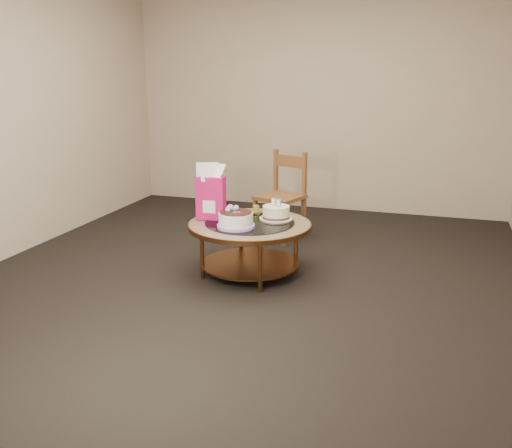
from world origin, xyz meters
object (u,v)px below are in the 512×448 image
(decorated_cake, at_px, (236,220))
(dining_chair, at_px, (282,195))
(coffee_table, at_px, (250,232))
(cream_cake, at_px, (276,213))
(gift_bag, at_px, (211,192))

(decorated_cake, distance_m, dining_chair, 1.28)
(coffee_table, relative_size, dining_chair, 1.16)
(decorated_cake, xyz_separation_m, cream_cake, (0.24, 0.34, -0.00))
(coffee_table, xyz_separation_m, decorated_cake, (-0.06, -0.18, 0.14))
(gift_bag, bearing_deg, dining_chair, 66.65)
(gift_bag, bearing_deg, cream_cake, 8.74)
(dining_chair, bearing_deg, coffee_table, -69.06)
(coffee_table, height_order, dining_chair, dining_chair)
(coffee_table, height_order, decorated_cake, decorated_cake)
(decorated_cake, relative_size, dining_chair, 0.34)
(decorated_cake, relative_size, cream_cake, 1.08)
(cream_cake, distance_m, dining_chair, 0.96)
(cream_cake, bearing_deg, gift_bag, -140.96)
(decorated_cake, height_order, cream_cake, cream_cake)
(cream_cake, xyz_separation_m, dining_chair, (-0.21, 0.94, -0.07))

